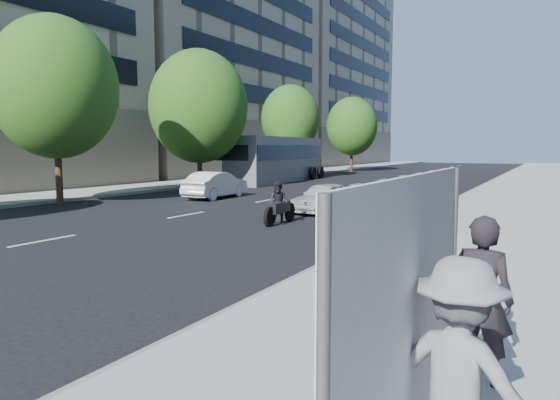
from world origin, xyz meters
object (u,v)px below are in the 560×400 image
Objects in this scene: white_sedan_near at (324,197)px; bus at (278,160)px; jogger at (459,378)px; pedestrian_woman at (481,299)px; seated_protester at (406,216)px; motorcycle at (279,205)px; white_sedan_mid at (216,185)px; protest_banner at (409,313)px.

white_sedan_near is 17.97m from bus.
jogger is 1.88m from pedestrian_woman.
seated_protester reaches higher than motorcycle.
jogger is at bearing 98.95° from pedestrian_woman.
seated_protester is 7.22m from pedestrian_woman.
bus reaches higher than motorcycle.
jogger is 0.97× the size of pedestrian_woman.
jogger reaches higher than seated_protester.
jogger is 0.41× the size of white_sedan_mid.
protest_banner is 0.25× the size of bus.
pedestrian_woman is 0.56× the size of protest_banner.
seated_protester reaches higher than white_sedan_near.
seated_protester is at bearing -58.43° from bus.
motorcycle is (6.94, -5.93, -0.03)m from white_sedan_mid.
motorcycle is at bearing 136.79° from white_sedan_mid.
white_sedan_mid is (-11.78, 8.24, -0.21)m from seated_protester.
white_sedan_mid is at bearing 134.56° from motorcycle.
protest_banner is 0.89× the size of white_sedan_near.
jogger reaches higher than motorcycle.
jogger is 34.15m from bus.
motorcycle is (-0.04, -3.55, 0.05)m from white_sedan_near.
pedestrian_woman is at bearing 131.02° from white_sedan_mid.
bus is (-17.43, 29.24, 0.23)m from protest_banner.
seated_protester is at bearing 142.31° from white_sedan_mid.
white_sedan_near is at bearing -51.72° from jogger.
jogger is at bearing -56.19° from white_sedan_near.
bus is at bearing -47.60° from jogger.
seated_protester is at bearing -30.48° from motorcycle.
motorcycle is (-4.83, 2.31, -0.24)m from seated_protester.
white_sedan_near is (-4.80, 5.86, -0.29)m from seated_protester.
white_sedan_near is at bearing -59.69° from bus.
pedestrian_woman is 14.60m from white_sedan_near.
motorcycle is at bearing -44.53° from jogger.
white_sedan_mid is 0.33× the size of bus.
pedestrian_woman reaches higher than white_sedan_near.
bus reaches higher than pedestrian_woman.
white_sedan_mid is 12.79m from bus.
seated_protester is at bearing -61.83° from jogger.
bus reaches higher than white_sedan_near.
white_sedan_near is at bearing 129.30° from seated_protester.
protest_banner is 0.76× the size of white_sedan_mid.
bus is (-15.11, 20.54, 0.76)m from seated_protester.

